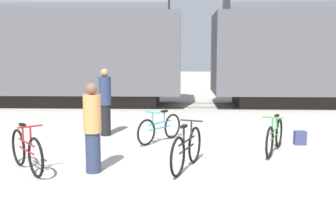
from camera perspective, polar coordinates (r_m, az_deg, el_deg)
ground_plane at (r=7.81m, az=6.80°, el=-9.23°), size 80.00×80.00×0.00m
freight_train at (r=16.81m, az=4.26°, el=9.46°), size 52.50×3.16×5.38m
rail_near at (r=16.24m, az=4.27°, el=-0.37°), size 64.50×0.07×0.01m
rail_far at (r=17.66m, az=4.08°, el=0.28°), size 64.50×0.07×0.01m
bicycle_green at (r=9.20m, az=15.21°, el=-4.46°), size 0.77×1.66×0.87m
bicycle_teal at (r=9.98m, az=-1.19°, el=-3.39°), size 1.04×1.40×0.81m
bicycle_maroon at (r=7.99m, az=-19.84°, el=-6.32°), size 1.14×1.35×0.93m
bicycle_black at (r=7.66m, az=2.74°, el=-6.45°), size 0.63×1.68×0.93m
person_in_navy at (r=10.79m, az=-9.11°, el=0.45°), size 0.33×0.33×1.83m
person_in_tan at (r=7.50m, az=-10.90°, el=-3.27°), size 0.33×0.33×1.70m
backpack at (r=10.24m, az=18.61°, el=-4.54°), size 0.28×0.20×0.34m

